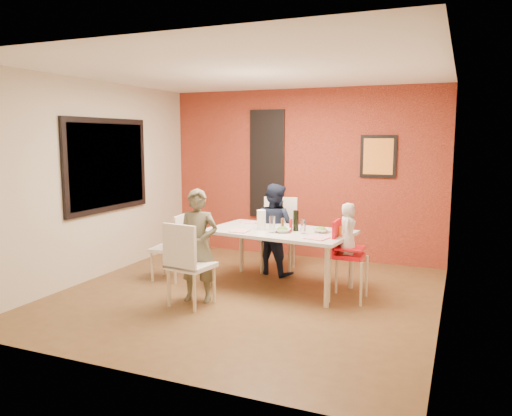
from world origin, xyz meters
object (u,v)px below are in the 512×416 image
at_px(chair_left, 174,244).
at_px(paper_towel_roll, 261,220).
at_px(high_chair, 345,252).
at_px(dining_table, 279,235).
at_px(chair_far, 279,230).
at_px(chair_near, 186,260).
at_px(toddler, 348,228).
at_px(child_near, 198,246).
at_px(child_far, 274,229).
at_px(wine_bottle, 296,221).

xyz_separation_m(chair_left, paper_towel_roll, (1.22, 0.15, 0.38)).
relative_size(chair_left, high_chair, 0.94).
height_order(dining_table, chair_far, chair_far).
bearing_deg(chair_near, paper_towel_roll, -106.63).
distance_m(chair_left, paper_towel_roll, 1.29).
bearing_deg(high_chair, dining_table, 80.00).
xyz_separation_m(toddler, paper_towel_roll, (-1.14, 0.08, 0.01)).
bearing_deg(paper_towel_roll, toddler, -4.04).
distance_m(chair_near, high_chair, 1.88).
bearing_deg(toddler, child_near, 109.47).
bearing_deg(child_near, child_far, 63.53).
relative_size(high_chair, wine_bottle, 3.65).
distance_m(chair_near, child_far, 1.77).
distance_m(chair_left, child_near, 1.00).
relative_size(dining_table, child_far, 1.48).
xyz_separation_m(chair_near, child_far, (0.42, 1.71, 0.10)).
distance_m(chair_far, paper_towel_roll, 0.96).
bearing_deg(dining_table, child_near, -128.87).
relative_size(chair_left, toddler, 1.48).
height_order(chair_left, toddler, toddler).
relative_size(chair_near, chair_left, 1.09).
bearing_deg(chair_far, child_near, -113.84).
bearing_deg(toddler, dining_table, 76.20).
bearing_deg(child_far, wine_bottle, 148.05).
distance_m(child_near, paper_towel_roll, 0.96).
height_order(chair_far, toddler, toddler).
distance_m(high_chair, child_near, 1.75).
bearing_deg(wine_bottle, dining_table, -170.05).
bearing_deg(dining_table, chair_near, -122.62).
bearing_deg(dining_table, chair_far, 110.07).
bearing_deg(high_chair, chair_left, 91.17).
relative_size(chair_far, paper_towel_roll, 4.12).
height_order(child_near, wine_bottle, child_near).
relative_size(chair_near, toddler, 1.61).
bearing_deg(high_chair, wine_bottle, 74.28).
xyz_separation_m(chair_left, wine_bottle, (1.65, 0.26, 0.38)).
relative_size(dining_table, wine_bottle, 7.32).
bearing_deg(high_chair, chair_near, 120.56).
xyz_separation_m(child_near, child_far, (0.41, 1.47, -0.02)).
xyz_separation_m(dining_table, high_chair, (0.89, -0.15, -0.11)).
height_order(child_far, wine_bottle, child_far).
relative_size(dining_table, toddler, 3.16).
bearing_deg(dining_table, child_far, 116.12).
relative_size(child_near, toddler, 2.20).
xyz_separation_m(chair_near, wine_bottle, (0.93, 1.16, 0.34)).
relative_size(child_far, toddler, 2.13).
bearing_deg(child_far, toddler, 164.57).
relative_size(chair_near, child_far, 0.76).
relative_size(chair_near, child_near, 0.73).
height_order(child_near, toddler, child_near).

